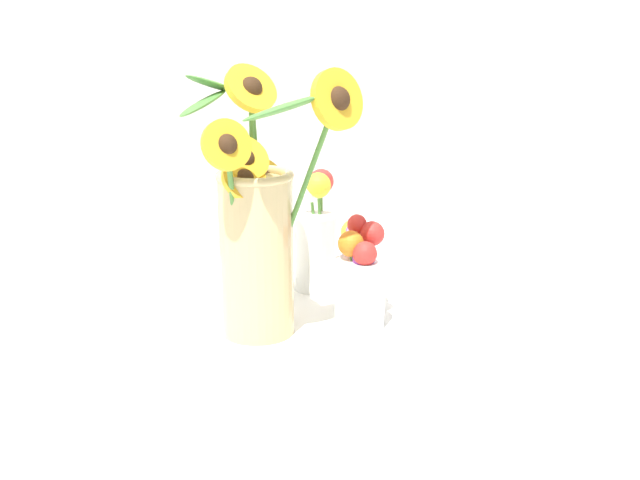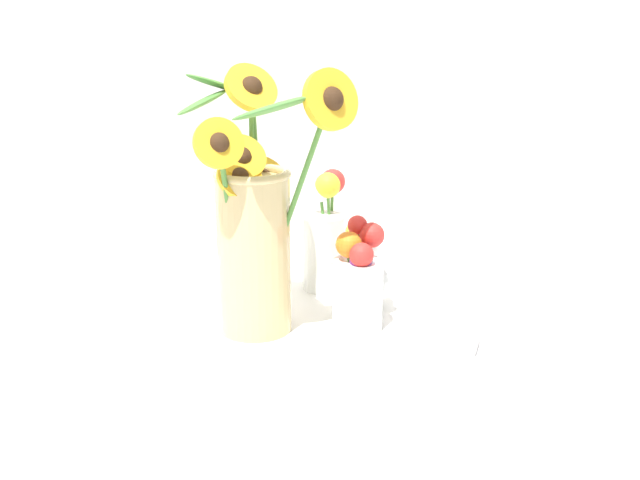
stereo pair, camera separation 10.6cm
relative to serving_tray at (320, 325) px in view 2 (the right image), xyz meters
The scene contains 6 objects.
ground_plane 0.05m from the serving_tray, 87.51° to the right, with size 6.00×6.00×0.00m, color silver.
serving_tray is the anchor object (origin of this frame).
mason_jar_sunflowers 0.19m from the serving_tray, behind, with size 0.21×0.22×0.37m.
vase_small_center 0.10m from the serving_tray, 64.25° to the right, with size 0.08×0.08×0.16m.
vase_bulb_right 0.11m from the serving_tray, ahead, with size 0.09×0.07×0.14m.
vase_small_back 0.17m from the serving_tray, 54.02° to the left, with size 0.09×0.09×0.19m.
Camera 2 is at (-0.55, -0.81, 0.44)m, focal length 42.00 mm.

